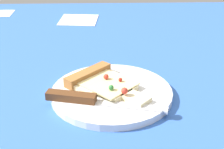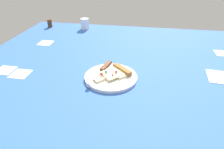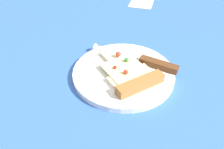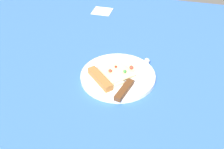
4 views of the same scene
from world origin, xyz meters
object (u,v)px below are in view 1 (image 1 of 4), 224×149
pizza_slice (103,83)px  napkin (79,20)px  plate (112,93)px  knife (94,100)px

pizza_slice → napkin: size_ratio=1.38×
plate → knife: 6.35cm
knife → napkin: (-58.45, -6.48, -1.88)cm
napkin → plate: bearing=10.8°
plate → knife: knife is taller
napkin → pizza_slice: bearing=9.1°
plate → napkin: plate is taller
plate → pizza_slice: pizza_slice is taller
pizza_slice → knife: pizza_slice is taller
knife → plate: bearing=157.0°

